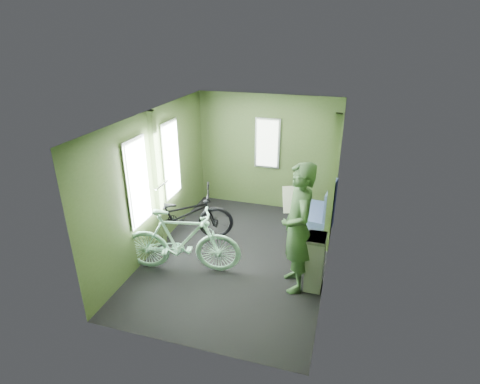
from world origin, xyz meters
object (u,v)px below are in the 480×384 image
object	(u,v)px
bicycle_black	(182,239)
bench_seat	(317,219)
passenger	(298,228)
waste_box	(315,262)
bicycle_mint	(184,271)

from	to	relation	value
bicycle_black	bench_seat	size ratio (longest dim) A/B	1.92
passenger	waste_box	size ratio (longest dim) A/B	2.27
bicycle_black	waste_box	xyz separation A→B (m)	(2.37, -0.68, 0.41)
bicycle_mint	passenger	size ratio (longest dim) A/B	0.94
bicycle_black	bench_seat	distance (m)	2.44
passenger	bench_seat	world-z (taller)	passenger
bicycle_mint	waste_box	xyz separation A→B (m)	(1.94, 0.19, 0.41)
bicycle_mint	waste_box	distance (m)	2.00
bicycle_black	waste_box	world-z (taller)	waste_box
waste_box	bench_seat	bearing A→B (deg)	94.17
waste_box	bench_seat	world-z (taller)	bench_seat
passenger	bench_seat	bearing A→B (deg)	153.93
passenger	bench_seat	distance (m)	1.76
bicycle_mint	passenger	distance (m)	1.93
bench_seat	passenger	bearing A→B (deg)	-88.13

